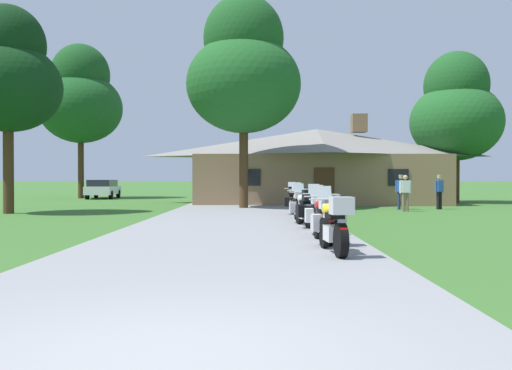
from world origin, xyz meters
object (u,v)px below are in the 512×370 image
bystander_white_shirt_by_tree (405,191)px  parked_white_suv_far_left (103,188)px  motorcycle_red_second_in_row (325,219)px  motorcycle_silver_fourth_in_row (306,209)px  tree_by_lodge_front (244,71)px  motorcycle_red_farthest_in_row (293,200)px  motorcycle_green_sixth_in_row (301,202)px  motorcycle_blue_third_in_row (318,212)px  motorcycle_yellow_fifth_in_row (299,205)px  tree_left_near (8,75)px  bystander_blue_shirt_near_lodge (401,190)px  tree_left_far (81,98)px  bystander_blue_shirt_beside_signpost (439,190)px  motorcycle_yellow_nearest_to_camera (334,225)px  tree_right_of_lodge (456,111)px

bystander_white_shirt_by_tree → parked_white_suv_far_left: bearing=136.5°
motorcycle_red_second_in_row → parked_white_suv_far_left: size_ratio=0.44×
motorcycle_silver_fourth_in_row → tree_by_lodge_front: (-2.16, 10.76, 6.21)m
motorcycle_silver_fourth_in_row → motorcycle_red_farthest_in_row: size_ratio=1.00×
motorcycle_green_sixth_in_row → motorcycle_blue_third_in_row: bearing=-93.9°
motorcycle_yellow_fifth_in_row → motorcycle_green_sixth_in_row: bearing=82.6°
bystander_white_shirt_by_tree → motorcycle_blue_third_in_row: bearing=-118.3°
motorcycle_red_farthest_in_row → tree_by_lodge_front: bearing=116.3°
tree_left_near → bystander_blue_shirt_near_lodge: bearing=10.1°
motorcycle_red_second_in_row → tree_left_far: tree_left_far is taller
motorcycle_red_farthest_in_row → bystander_blue_shirt_beside_signpost: 8.55m
bystander_blue_shirt_near_lodge → motorcycle_yellow_nearest_to_camera: bearing=98.8°
motorcycle_red_second_in_row → motorcycle_blue_third_in_row: (0.09, 2.31, 0.00)m
motorcycle_yellow_nearest_to_camera → motorcycle_red_second_in_row: size_ratio=1.00×
motorcycle_silver_fourth_in_row → motorcycle_red_farthest_in_row: 6.19m
motorcycle_yellow_nearest_to_camera → tree_right_of_lodge: bearing=60.2°
motorcycle_yellow_nearest_to_camera → motorcycle_yellow_fifth_in_row: 7.89m
bystander_blue_shirt_near_lodge → bystander_white_shirt_by_tree: size_ratio=1.01×
bystander_blue_shirt_beside_signpost → tree_left_far: bearing=-61.9°
bystander_blue_shirt_near_lodge → tree_by_lodge_front: (-7.64, 0.51, 5.87)m
tree_left_far → motorcycle_green_sixth_in_row: bearing=-54.4°
motorcycle_green_sixth_in_row → motorcycle_yellow_fifth_in_row: bearing=-99.2°
motorcycle_yellow_fifth_in_row → bystander_white_shirt_by_tree: 8.65m
motorcycle_yellow_nearest_to_camera → bystander_white_shirt_by_tree: size_ratio=1.25×
motorcycle_blue_third_in_row → motorcycle_red_farthest_in_row: size_ratio=1.00×
motorcycle_red_second_in_row → motorcycle_green_sixth_in_row: bearing=85.4°
motorcycle_yellow_nearest_to_camera → tree_left_near: bearing=127.7°
motorcycle_red_farthest_in_row → bystander_blue_shirt_beside_signpost: bearing=30.9°
motorcycle_green_sixth_in_row → motorcycle_red_farthest_in_row: bearing=91.4°
motorcycle_blue_third_in_row → tree_left_far: bearing=119.2°
bystander_blue_shirt_beside_signpost → motorcycle_blue_third_in_row: bearing=31.5°
tree_right_of_lodge → tree_left_far: size_ratio=0.80×
motorcycle_yellow_fifth_in_row → tree_by_lodge_front: size_ratio=0.20×
bystander_blue_shirt_beside_signpost → tree_right_of_lodge: size_ratio=0.18×
bystander_blue_shirt_beside_signpost → tree_right_of_lodge: 9.39m
tree_left_far → parked_white_suv_far_left: bearing=-20.3°
motorcycle_red_second_in_row → tree_left_near: 17.51m
bystander_white_shirt_by_tree → bystander_blue_shirt_beside_signpost: bearing=36.5°
bystander_blue_shirt_beside_signpost → tree_by_lodge_front: 11.22m
motorcycle_yellow_fifth_in_row → bystander_blue_shirt_beside_signpost: bystander_blue_shirt_beside_signpost is taller
motorcycle_green_sixth_in_row → bystander_white_shirt_by_tree: bearing=37.3°
motorcycle_silver_fourth_in_row → motorcycle_blue_third_in_row: bearing=-93.3°
motorcycle_red_farthest_in_row → tree_right_of_lodge: (10.83, 11.62, 5.07)m
motorcycle_green_sixth_in_row → parked_white_suv_far_left: size_ratio=0.44×
motorcycle_yellow_fifth_in_row → parked_white_suv_far_left: 26.17m
motorcycle_red_second_in_row → tree_left_far: bearing=113.0°
motorcycle_red_second_in_row → parked_white_suv_far_left: bearing=110.6°
parked_white_suv_far_left → motorcycle_yellow_fifth_in_row: bearing=-63.9°
tree_left_far → motorcycle_red_second_in_row: bearing=-63.1°
tree_left_far → motorcycle_yellow_fifth_in_row: bearing=-57.6°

